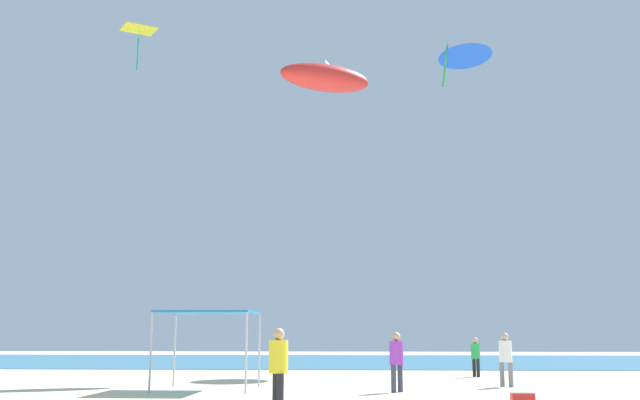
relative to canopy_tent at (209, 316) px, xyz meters
The scene contains 10 objects.
ocean_strip 26.18m from the canopy_tent, 78.68° to the left, with size 110.00×25.22×0.03m, color teal.
canopy_tent is the anchor object (origin of this frame).
person_near_tent 7.22m from the canopy_tent, 65.03° to the right, with size 0.45×0.48×1.91m.
person_leftmost 6.21m from the canopy_tent, ahead, with size 0.43×0.43×1.82m.
person_central 12.47m from the canopy_tent, 38.13° to the left, with size 0.38×0.40×1.62m.
person_far_shore 10.13m from the canopy_tent, 10.64° to the left, with size 0.43×0.43×1.81m.
cooler_box 10.38m from the canopy_tent, 27.80° to the right, with size 0.57×0.37×0.35m.
kite_delta_blue 24.90m from the canopy_tent, 55.63° to the left, with size 4.08×4.11×2.65m.
kite_inflatable_red 14.93m from the canopy_tent, 69.50° to the left, with size 4.66×3.15×1.67m.
kite_diamond_yellow 18.80m from the canopy_tent, 120.71° to the left, with size 2.20×2.20×2.28m.
Camera 1 is at (-0.19, -19.24, 1.78)m, focal length 40.90 mm.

